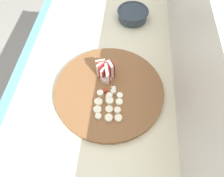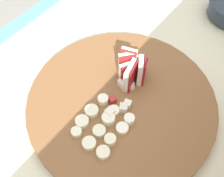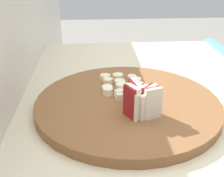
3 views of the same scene
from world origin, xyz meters
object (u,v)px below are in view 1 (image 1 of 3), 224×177
cutting_board (109,90)px  apple_wedge_fan (105,70)px  banana_slice_rows (109,106)px  apple_dice_pile (109,87)px  ceramic_bowl (133,14)px

cutting_board → apple_wedge_fan: (-0.06, -0.02, 0.04)m
cutting_board → banana_slice_rows: banana_slice_rows is taller
cutting_board → apple_wedge_fan: size_ratio=5.47×
apple_dice_pile → banana_slice_rows: bearing=6.0°
apple_dice_pile → banana_slice_rows: (0.08, 0.01, -0.00)m
apple_wedge_fan → apple_dice_pile: bearing=16.1°
cutting_board → apple_wedge_fan: apple_wedge_fan is taller
cutting_board → ceramic_bowl: ceramic_bowl is taller
banana_slice_rows → apple_dice_pile: bearing=-174.0°
cutting_board → apple_dice_pile: 0.02m
apple_wedge_fan → ceramic_bowl: size_ratio=0.50×
apple_wedge_fan → ceramic_bowl: apple_wedge_fan is taller
cutting_board → banana_slice_rows: bearing=4.9°
banana_slice_rows → cutting_board: bearing=-175.1°
banana_slice_rows → ceramic_bowl: bearing=172.7°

